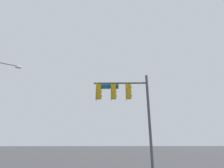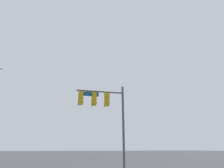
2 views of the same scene
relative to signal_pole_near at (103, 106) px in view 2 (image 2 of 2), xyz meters
The scene contains 1 object.
signal_pole_near is the anchor object (origin of this frame).
Camera 2 is at (1.30, 7.99, 1.51)m, focal length 28.00 mm.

